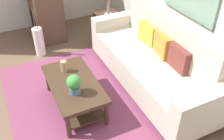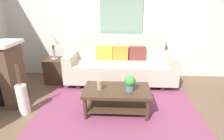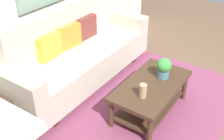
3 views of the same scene
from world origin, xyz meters
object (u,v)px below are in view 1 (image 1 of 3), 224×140
object	(u,v)px
potted_plant_tabletop	(74,84)
floor_vase	(39,42)
side_table	(108,28)
coffee_table	(74,89)
fireplace	(45,8)
throw_pillow_mustard	(148,33)
couch	(153,61)
throw_pillow_orange	(163,45)
throw_pillow_maroon	(179,58)
tabletop_vase	(64,66)

from	to	relation	value
potted_plant_tabletop	floor_vase	xyz separation A→B (m)	(-1.76, -0.08, -0.31)
side_table	floor_vase	distance (m)	1.31
coffee_table	fireplace	xyz separation A→B (m)	(-2.20, 0.19, 0.27)
throw_pillow_mustard	fireplace	distance (m)	2.20
side_table	couch	bearing A→B (deg)	0.98
couch	throw_pillow_mustard	bearing A→B (deg)	161.93
couch	side_table	world-z (taller)	couch
couch	throw_pillow_orange	xyz separation A→B (m)	(-0.00, 0.12, 0.25)
fireplace	floor_vase	bearing A→B (deg)	-25.82
throw_pillow_maroon	coffee_table	xyz separation A→B (m)	(-0.43, -1.33, -0.37)
throw_pillow_orange	floor_vase	distance (m)	2.21
couch	fireplace	distance (m)	2.48
coffee_table	fireplace	distance (m)	2.23
throw_pillow_mustard	potted_plant_tabletop	world-z (taller)	throw_pillow_mustard
potted_plant_tabletop	fireplace	xyz separation A→B (m)	(-2.41, 0.23, 0.02)
tabletop_vase	fireplace	size ratio (longest dim) A/B	0.14
potted_plant_tabletop	fireplace	size ratio (longest dim) A/B	0.23
floor_vase	throw_pillow_mustard	bearing A→B (deg)	50.04
throw_pillow_orange	side_table	xyz separation A→B (m)	(-1.50, -0.15, -0.40)
coffee_table	side_table	world-z (taller)	side_table
couch	fireplace	bearing A→B (deg)	-155.64
throw_pillow_mustard	coffee_table	xyz separation A→B (m)	(0.33, -1.33, -0.37)
throw_pillow_mustard	potted_plant_tabletop	xyz separation A→B (m)	(0.54, -1.38, -0.11)
throw_pillow_orange	tabletop_vase	xyz separation A→B (m)	(-0.33, -1.36, -0.17)
coffee_table	side_table	xyz separation A→B (m)	(-1.45, 1.18, -0.03)
throw_pillow_maroon	tabletop_vase	distance (m)	1.55
throw_pillow_maroon	side_table	bearing A→B (deg)	-175.45
throw_pillow_maroon	coffee_table	distance (m)	1.45
coffee_table	potted_plant_tabletop	world-z (taller)	potted_plant_tabletop
throw_pillow_mustard	potted_plant_tabletop	size ratio (longest dim) A/B	1.37
throw_pillow_mustard	floor_vase	bearing A→B (deg)	-129.96
couch	throw_pillow_orange	size ratio (longest dim) A/B	6.69
potted_plant_tabletop	side_table	distance (m)	2.08
throw_pillow_orange	side_table	size ratio (longest dim) A/B	0.64
throw_pillow_maroon	side_table	size ratio (longest dim) A/B	0.64
throw_pillow_orange	throw_pillow_maroon	distance (m)	0.38
throw_pillow_mustard	potted_plant_tabletop	bearing A→B (deg)	-68.69
throw_pillow_mustard	throw_pillow_maroon	size ratio (longest dim) A/B	1.00
couch	potted_plant_tabletop	distance (m)	1.27
throw_pillow_maroon	fireplace	xyz separation A→B (m)	(-2.64, -1.15, -0.09)
throw_pillow_mustard	fireplace	bearing A→B (deg)	-148.55
tabletop_vase	side_table	xyz separation A→B (m)	(-1.17, 1.21, -0.23)
tabletop_vase	fireplace	bearing A→B (deg)	173.56
couch	floor_vase	distance (m)	2.10
fireplace	floor_vase	xyz separation A→B (m)	(0.65, -0.31, -0.33)
couch	throw_pillow_mustard	world-z (taller)	couch
coffee_table	side_table	bearing A→B (deg)	140.87
throw_pillow_maroon	side_table	distance (m)	1.93
throw_pillow_maroon	floor_vase	distance (m)	2.50
throw_pillow_orange	tabletop_vase	size ratio (longest dim) A/B	2.20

